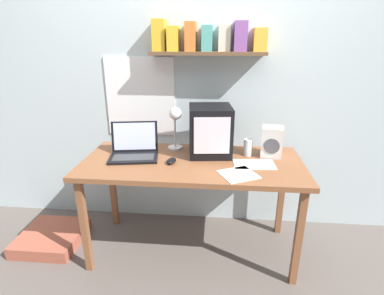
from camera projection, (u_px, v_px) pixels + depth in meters
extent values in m
plane|color=#5F5550|center=(192.00, 248.00, 2.39)|extent=(12.00, 12.00, 0.00)
cube|color=silver|center=(198.00, 75.00, 2.39)|extent=(5.60, 0.06, 2.60)
cube|color=white|center=(140.00, 97.00, 2.46)|extent=(0.57, 0.01, 0.64)
cube|color=brown|center=(208.00, 53.00, 2.22)|extent=(0.86, 0.18, 0.02)
cube|color=gold|center=(159.00, 35.00, 2.23)|extent=(0.09, 0.13, 0.23)
cube|color=gold|center=(174.00, 39.00, 2.22)|extent=(0.08, 0.15, 0.18)
cube|color=orange|center=(191.00, 37.00, 2.20)|extent=(0.08, 0.16, 0.20)
cube|color=teal|center=(207.00, 38.00, 2.20)|extent=(0.08, 0.14, 0.18)
cube|color=beige|center=(224.00, 38.00, 2.20)|extent=(0.09, 0.11, 0.18)
cube|color=#874E99|center=(240.00, 36.00, 2.17)|extent=(0.09, 0.14, 0.21)
cube|color=gold|center=(260.00, 40.00, 2.17)|extent=(0.09, 0.13, 0.16)
cube|color=brown|center=(192.00, 163.00, 2.13)|extent=(1.56, 0.70, 0.03)
cube|color=brown|center=(84.00, 226.00, 2.05)|extent=(0.04, 0.05, 0.72)
cube|color=brown|center=(298.00, 238.00, 1.93)|extent=(0.04, 0.05, 0.72)
cube|color=brown|center=(113.00, 187.00, 2.59)|extent=(0.04, 0.05, 0.72)
cube|color=brown|center=(281.00, 195.00, 2.47)|extent=(0.04, 0.05, 0.72)
cube|color=black|center=(210.00, 131.00, 2.20)|extent=(0.34, 0.34, 0.36)
cube|color=silver|center=(212.00, 136.00, 2.05)|extent=(0.25, 0.04, 0.26)
cube|color=black|center=(134.00, 158.00, 2.16)|extent=(0.37, 0.28, 0.02)
cube|color=#38383A|center=(133.00, 157.00, 2.14)|extent=(0.31, 0.17, 0.00)
cube|color=black|center=(135.00, 136.00, 2.24)|extent=(0.34, 0.11, 0.22)
cube|color=#B0B9E8|center=(135.00, 136.00, 2.24)|extent=(0.31, 0.10, 0.20)
cylinder|color=white|center=(175.00, 148.00, 2.36)|extent=(0.11, 0.11, 0.01)
cylinder|color=white|center=(175.00, 130.00, 2.31)|extent=(0.02, 0.02, 0.28)
sphere|color=white|center=(175.00, 114.00, 2.21)|extent=(0.09, 0.09, 0.09)
cylinder|color=white|center=(248.00, 147.00, 2.21)|extent=(0.06, 0.06, 0.12)
cylinder|color=#4CC656|center=(248.00, 149.00, 2.21)|extent=(0.06, 0.06, 0.09)
cube|color=silver|center=(272.00, 142.00, 2.17)|extent=(0.17, 0.16, 0.22)
cylinder|color=#4C4C51|center=(272.00, 146.00, 2.11)|extent=(0.11, 0.02, 0.11)
ellipsoid|color=black|center=(171.00, 161.00, 2.08)|extent=(0.08, 0.11, 0.03)
cube|color=white|center=(238.00, 174.00, 1.91)|extent=(0.29, 0.28, 0.00)
cube|color=white|center=(254.00, 164.00, 2.06)|extent=(0.29, 0.19, 0.00)
cube|color=#A4533E|center=(52.00, 237.00, 2.44)|extent=(0.47, 0.47, 0.10)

